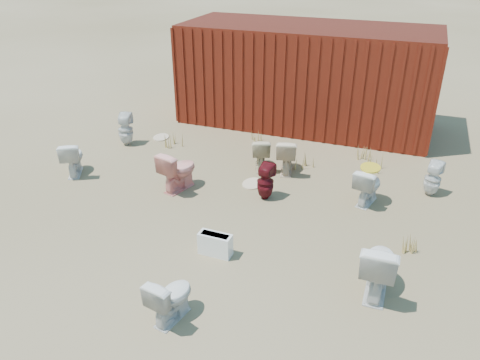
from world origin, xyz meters
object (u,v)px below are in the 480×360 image
(toilet_front_c, at_px, (171,297))
(toilet_back_beige_left, at_px, (261,153))
(toilet_front_pink, at_px, (178,170))
(toilet_front_e, at_px, (378,266))
(toilet_back_e, at_px, (433,179))
(loose_tank, at_px, (215,244))
(toilet_front_a, at_px, (73,158))
(toilet_back_yellowlid, at_px, (368,186))
(toilet_back_beige_right, at_px, (287,155))
(shipping_container, at_px, (306,76))
(toilet_front_maroon, at_px, (265,182))
(toilet_back_a, at_px, (125,129))

(toilet_front_c, height_order, toilet_back_beige_left, toilet_back_beige_left)
(toilet_front_pink, xyz_separation_m, toilet_front_e, (3.80, -1.66, 0.03))
(toilet_back_e, bearing_deg, loose_tank, 61.42)
(toilet_front_a, distance_m, toilet_back_yellowlid, 5.70)
(loose_tank, bearing_deg, toilet_back_e, 47.02)
(toilet_front_pink, distance_m, toilet_back_e, 4.67)
(toilet_back_yellowlid, bearing_deg, loose_tank, 65.08)
(toilet_back_beige_right, bearing_deg, toilet_back_e, 168.64)
(shipping_container, bearing_deg, toilet_front_e, -67.65)
(toilet_front_c, relative_size, toilet_back_beige_right, 0.90)
(shipping_container, distance_m, toilet_back_e, 4.35)
(toilet_front_a, height_order, toilet_back_e, toilet_front_a)
(toilet_front_maroon, xyz_separation_m, toilet_back_e, (2.81, 1.21, -0.01))
(toilet_front_e, distance_m, toilet_back_beige_left, 4.05)
(loose_tank, bearing_deg, toilet_front_e, 0.75)
(shipping_container, height_order, toilet_front_maroon, shipping_container)
(toilet_back_yellowlid, distance_m, loose_tank, 3.05)
(toilet_front_c, relative_size, loose_tank, 1.30)
(shipping_container, distance_m, toilet_back_beige_right, 3.06)
(toilet_front_maroon, bearing_deg, toilet_back_beige_right, -84.46)
(toilet_front_c, relative_size, toilet_back_yellowlid, 0.96)
(toilet_front_e, height_order, toilet_back_beige_right, toilet_front_e)
(toilet_front_c, bearing_deg, toilet_back_beige_left, -74.83)
(loose_tank, bearing_deg, toilet_back_a, 139.89)
(toilet_front_pink, relative_size, toilet_back_a, 1.06)
(toilet_front_a, distance_m, toilet_front_c, 4.72)
(toilet_front_a, xyz_separation_m, toilet_back_e, (6.70, 1.62, -0.02))
(toilet_front_a, xyz_separation_m, toilet_front_c, (3.74, -2.87, -0.03))
(toilet_back_beige_left, relative_size, toilet_back_beige_right, 0.93)
(toilet_back_a, relative_size, loose_tank, 1.47)
(toilet_back_e, distance_m, loose_tank, 4.29)
(toilet_back_beige_left, height_order, loose_tank, toilet_back_beige_left)
(toilet_front_pink, xyz_separation_m, toilet_front_maroon, (1.63, 0.23, -0.05))
(toilet_front_pink, height_order, toilet_back_e, toilet_front_pink)
(shipping_container, height_order, toilet_front_c, shipping_container)
(toilet_back_a, xyz_separation_m, toilet_back_yellowlid, (5.47, -0.74, -0.03))
(toilet_back_yellowlid, bearing_deg, toilet_back_e, -132.55)
(toilet_front_e, bearing_deg, toilet_front_maroon, -41.48)
(toilet_front_e, distance_m, toilet_back_beige_right, 3.73)
(toilet_back_beige_right, distance_m, toilet_back_yellowlid, 1.82)
(toilet_front_c, bearing_deg, toilet_back_yellowlid, -105.66)
(toilet_front_pink, xyz_separation_m, toilet_back_e, (4.44, 1.44, -0.06))
(shipping_container, relative_size, toilet_front_a, 8.54)
(toilet_front_e, bearing_deg, toilet_back_beige_left, -49.55)
(toilet_front_e, bearing_deg, toilet_back_a, -28.33)
(toilet_back_beige_left, distance_m, toilet_back_beige_right, 0.54)
(toilet_back_e, bearing_deg, toilet_front_e, 93.66)
(shipping_container, bearing_deg, toilet_front_pink, -106.97)
(toilet_front_pink, xyz_separation_m, toilet_back_yellowlid, (3.37, 0.73, -0.05))
(toilet_front_a, xyz_separation_m, toilet_back_a, (0.16, 1.64, 0.02))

